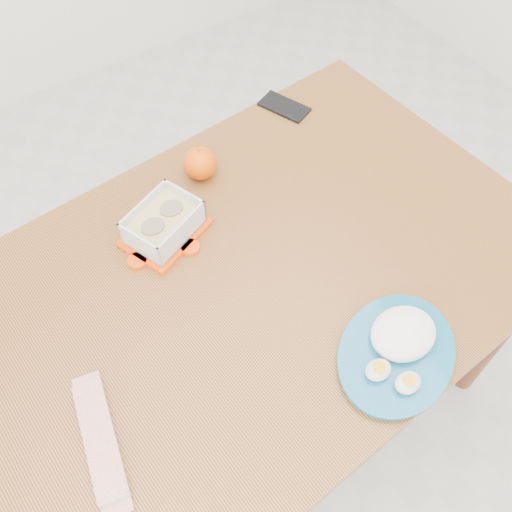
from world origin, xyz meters
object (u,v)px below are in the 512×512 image
dining_table (256,295)px  rice_plate (399,346)px  orange_fruit (200,163)px  food_container (164,224)px  smartphone (284,107)px

dining_table → rice_plate: bearing=-72.0°
dining_table → orange_fruit: size_ratio=16.94×
food_container → rice_plate: food_container is taller
food_container → orange_fruit: 0.19m
orange_fruit → rice_plate: size_ratio=0.22×
food_container → rice_plate: 0.55m
rice_plate → smartphone: 0.73m
dining_table → smartphone: size_ratio=10.28×
dining_table → rice_plate: size_ratio=3.75×
dining_table → rice_plate: (0.13, -0.30, 0.12)m
food_container → orange_fruit: orange_fruit is taller
food_container → orange_fruit: (0.15, 0.11, 0.00)m
dining_table → food_container: size_ratio=6.22×
food_container → dining_table: bearing=-81.7°
rice_plate → orange_fruit: bearing=72.3°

